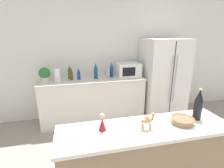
{
  "coord_description": "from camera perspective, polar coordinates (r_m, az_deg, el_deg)",
  "views": [
    {
      "loc": [
        -0.7,
        -1.0,
        1.84
      ],
      "look_at": [
        -0.15,
        1.36,
        1.1
      ],
      "focal_mm": 28.0,
      "sensor_mm": 36.0,
      "label": 1
    }
  ],
  "objects": [
    {
      "name": "potted_plant",
      "position": [
        3.54,
        -21.19,
        3.11
      ],
      "size": [
        0.21,
        0.21,
        0.26
      ],
      "color": "silver",
      "rests_on": "back_counter"
    },
    {
      "name": "back_bottle_3",
      "position": [
        3.51,
        -5.32,
        4.28
      ],
      "size": [
        0.08,
        0.08,
        0.32
      ],
      "color": "navy",
      "rests_on": "back_counter"
    },
    {
      "name": "wall_back",
      "position": [
        3.83,
        -2.49,
        8.46
      ],
      "size": [
        8.0,
        0.06,
        2.55
      ],
      "color": "silver",
      "rests_on": "ground_plane"
    },
    {
      "name": "back_counter",
      "position": [
        3.69,
        -6.23,
        -5.12
      ],
      "size": [
        2.1,
        0.63,
        0.92
      ],
      "color": "silver",
      "rests_on": "ground_plane"
    },
    {
      "name": "wine_bottle",
      "position": [
        1.96,
        26.35,
        -6.14
      ],
      "size": [
        0.08,
        0.08,
        0.32
      ],
      "color": "black",
      "rests_on": "bar_counter"
    },
    {
      "name": "back_bottle_1",
      "position": [
        3.58,
        -13.69,
        3.78
      ],
      "size": [
        0.07,
        0.07,
        0.28
      ],
      "color": "#2D6033",
      "rests_on": "back_counter"
    },
    {
      "name": "refrigerator",
      "position": [
        3.95,
        16.26,
        1.7
      ],
      "size": [
        0.88,
        0.76,
        1.69
      ],
      "color": "silver",
      "rests_on": "ground_plane"
    },
    {
      "name": "back_bottle_5",
      "position": [
        3.48,
        -10.79,
        3.2
      ],
      "size": [
        0.06,
        0.06,
        0.23
      ],
      "color": "navy",
      "rests_on": "back_counter"
    },
    {
      "name": "fruit_bowl",
      "position": [
        1.86,
        22.03,
        -10.91
      ],
      "size": [
        0.22,
        0.22,
        0.06
      ],
      "color": "#8C6647",
      "rests_on": "bar_counter"
    },
    {
      "name": "microwave",
      "position": [
        3.69,
        5.31,
        4.67
      ],
      "size": [
        0.48,
        0.37,
        0.28
      ],
      "color": "white",
      "rests_on": "back_counter"
    },
    {
      "name": "paper_towel_roll",
      "position": [
        3.45,
        -17.47,
        2.8
      ],
      "size": [
        0.12,
        0.12,
        0.24
      ],
      "color": "white",
      "rests_on": "back_counter"
    },
    {
      "name": "wise_man_figurine_blue",
      "position": [
        1.6,
        -3.2,
        -12.61
      ],
      "size": [
        0.07,
        0.07,
        0.17
      ],
      "color": "maroon",
      "rests_on": "bar_counter"
    },
    {
      "name": "back_bottle_2",
      "position": [
        3.48,
        -13.19,
        3.28
      ],
      "size": [
        0.06,
        0.06,
        0.26
      ],
      "color": "brown",
      "rests_on": "back_counter"
    },
    {
      "name": "back_bottle_0",
      "position": [
        3.61,
        -0.11,
        4.7
      ],
      "size": [
        0.08,
        0.08,
        0.32
      ],
      "color": "navy",
      "rests_on": "back_counter"
    },
    {
      "name": "camel_figurine",
      "position": [
        1.64,
        11.46,
        -11.46
      ],
      "size": [
        0.13,
        0.06,
        0.16
      ],
      "color": "tan",
      "rests_on": "bar_counter"
    },
    {
      "name": "back_bottle_4",
      "position": [
        3.56,
        -1.26,
        3.78
      ],
      "size": [
        0.07,
        0.07,
        0.23
      ],
      "color": "#B2B7BC",
      "rests_on": "back_counter"
    }
  ]
}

